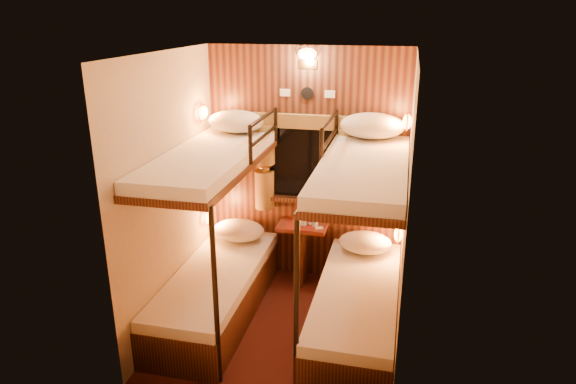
% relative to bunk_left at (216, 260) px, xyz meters
% --- Properties ---
extents(floor, '(2.10, 2.10, 0.00)m').
position_rel_bunk_left_xyz_m(floor, '(0.65, -0.07, -0.56)').
color(floor, '#340F0E').
rests_on(floor, ground).
extents(ceiling, '(2.10, 2.10, 0.00)m').
position_rel_bunk_left_xyz_m(ceiling, '(0.65, -0.07, 1.84)').
color(ceiling, silver).
rests_on(ceiling, wall_back).
extents(wall_back, '(2.40, 0.00, 2.40)m').
position_rel_bunk_left_xyz_m(wall_back, '(0.65, 0.98, 0.64)').
color(wall_back, '#C6B293').
rests_on(wall_back, floor).
extents(wall_front, '(2.40, 0.00, 2.40)m').
position_rel_bunk_left_xyz_m(wall_front, '(0.65, -1.12, 0.64)').
color(wall_front, '#C6B293').
rests_on(wall_front, floor).
extents(wall_left, '(0.00, 2.40, 2.40)m').
position_rel_bunk_left_xyz_m(wall_left, '(-0.35, -0.07, 0.64)').
color(wall_left, '#C6B293').
rests_on(wall_left, floor).
extents(wall_right, '(0.00, 2.40, 2.40)m').
position_rel_bunk_left_xyz_m(wall_right, '(1.65, -0.07, 0.64)').
color(wall_right, '#C6B293').
rests_on(wall_right, floor).
extents(back_panel, '(2.00, 0.03, 2.40)m').
position_rel_bunk_left_xyz_m(back_panel, '(0.65, 0.97, 0.64)').
color(back_panel, black).
rests_on(back_panel, floor).
extents(bunk_left, '(0.72, 1.90, 1.82)m').
position_rel_bunk_left_xyz_m(bunk_left, '(0.00, 0.00, 0.00)').
color(bunk_left, black).
rests_on(bunk_left, floor).
extents(bunk_right, '(0.72, 1.90, 1.82)m').
position_rel_bunk_left_xyz_m(bunk_right, '(1.30, 0.00, 0.00)').
color(bunk_right, black).
rests_on(bunk_right, floor).
extents(window, '(1.00, 0.12, 0.79)m').
position_rel_bunk_left_xyz_m(window, '(0.65, 0.94, 0.62)').
color(window, black).
rests_on(window, back_panel).
extents(curtains, '(1.10, 0.22, 1.00)m').
position_rel_bunk_left_xyz_m(curtains, '(0.65, 0.90, 0.71)').
color(curtains, brown).
rests_on(curtains, back_panel).
extents(back_fixtures, '(0.54, 0.09, 0.48)m').
position_rel_bunk_left_xyz_m(back_fixtures, '(0.65, 0.93, 1.69)').
color(back_fixtures, black).
rests_on(back_fixtures, back_panel).
extents(reading_lamps, '(2.00, 0.20, 1.25)m').
position_rel_bunk_left_xyz_m(reading_lamps, '(0.65, 0.63, 0.68)').
color(reading_lamps, orange).
rests_on(reading_lamps, wall_left).
extents(table, '(0.50, 0.34, 0.66)m').
position_rel_bunk_left_xyz_m(table, '(0.65, 0.78, -0.14)').
color(table, maroon).
rests_on(table, floor).
extents(bottle_left, '(0.08, 0.08, 0.27)m').
position_rel_bunk_left_xyz_m(bottle_left, '(0.66, 0.76, 0.21)').
color(bottle_left, '#99BFE5').
rests_on(bottle_left, table).
extents(bottle_right, '(0.06, 0.06, 0.22)m').
position_rel_bunk_left_xyz_m(bottle_right, '(0.78, 0.76, 0.19)').
color(bottle_right, '#99BFE5').
rests_on(bottle_right, table).
extents(sachet_a, '(0.10, 0.09, 0.01)m').
position_rel_bunk_left_xyz_m(sachet_a, '(0.83, 0.72, 0.09)').
color(sachet_a, silver).
rests_on(sachet_a, table).
extents(sachet_b, '(0.09, 0.08, 0.01)m').
position_rel_bunk_left_xyz_m(sachet_b, '(0.74, 0.81, 0.09)').
color(sachet_b, silver).
rests_on(sachet_b, table).
extents(pillow_lower_left, '(0.54, 0.38, 0.21)m').
position_rel_bunk_left_xyz_m(pillow_lower_left, '(-0.00, 0.68, 0.00)').
color(pillow_lower_left, silver).
rests_on(pillow_lower_left, bunk_left).
extents(pillow_lower_right, '(0.51, 0.37, 0.20)m').
position_rel_bunk_left_xyz_m(pillow_lower_right, '(1.30, 0.68, -0.00)').
color(pillow_lower_right, silver).
rests_on(pillow_lower_right, bunk_right).
extents(pillow_upper_left, '(0.54, 0.39, 0.21)m').
position_rel_bunk_left_xyz_m(pillow_upper_left, '(-0.00, 0.70, 1.14)').
color(pillow_upper_left, silver).
rests_on(pillow_upper_left, bunk_left).
extents(pillow_upper_right, '(0.60, 0.43, 0.23)m').
position_rel_bunk_left_xyz_m(pillow_upper_right, '(1.30, 0.75, 1.15)').
color(pillow_upper_right, silver).
rests_on(pillow_upper_right, bunk_right).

